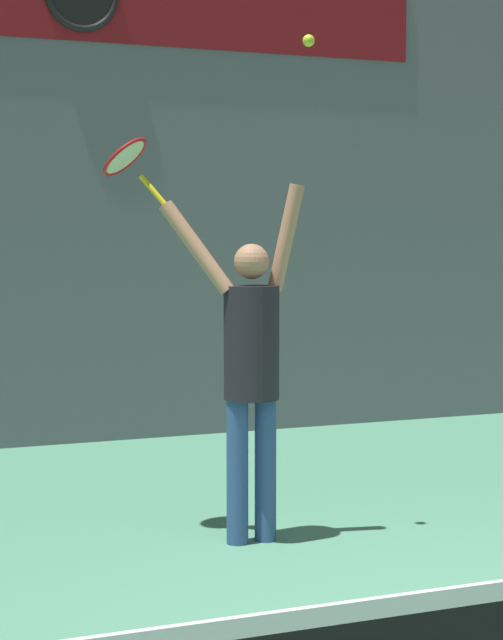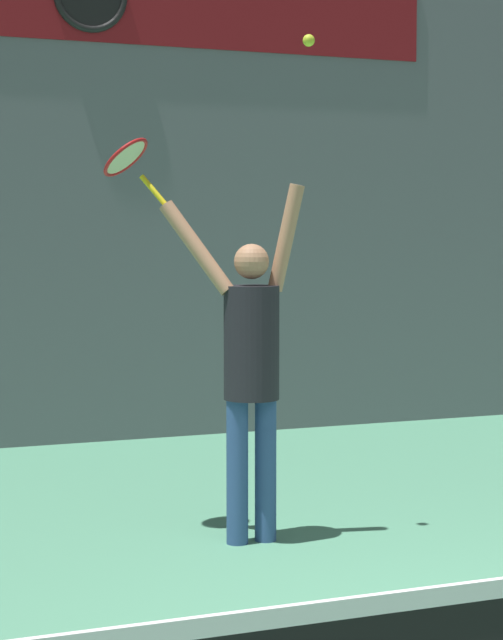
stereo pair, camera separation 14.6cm
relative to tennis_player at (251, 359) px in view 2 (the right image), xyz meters
name	(u,v)px [view 2 (the right image)]	position (x,y,z in m)	size (l,w,h in m)	color
back_wall	(142,161)	(0.40, 3.68, 1.39)	(18.00, 0.10, 5.00)	slate
tennis_player	(251,359)	(0.00, 0.00, 0.00)	(0.83, 0.47, 2.15)	#2D4C7F
tennis_racket	(128,160)	(-0.63, 0.40, 1.18)	(0.42, 0.42, 0.42)	yellow
tennis_ball	(309,40)	(0.32, -0.12, 1.87)	(0.07, 0.07, 0.07)	#CCDB2D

